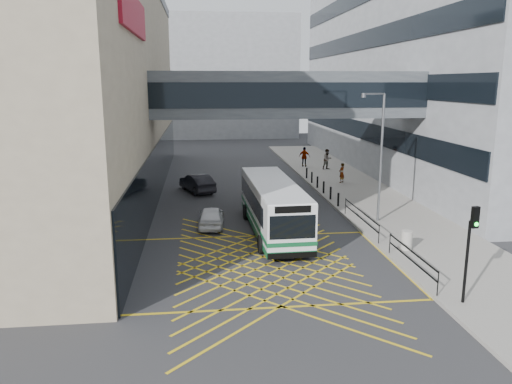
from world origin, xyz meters
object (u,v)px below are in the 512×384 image
object	(u,v)px
car_silver	(272,188)
car_dark	(197,183)
bus	(273,205)
pedestrian_b	(327,159)
litter_bin	(407,240)
traffic_light	(471,241)
car_white	(211,216)
pedestrian_a	(342,173)
pedestrian_c	(304,157)
street_lamp	(379,150)

from	to	relation	value
car_silver	car_dark	bearing A→B (deg)	-38.38
bus	pedestrian_b	xyz separation A→B (m)	(8.07, 19.07, -0.44)
car_silver	pedestrian_b	xyz separation A→B (m)	(6.81, 10.20, 0.50)
litter_bin	pedestrian_b	world-z (taller)	pedestrian_b
car_silver	traffic_light	size ratio (longest dim) A/B	1.05
car_white	pedestrian_a	bearing A→B (deg)	-130.42
pedestrian_c	traffic_light	bearing A→B (deg)	115.55
traffic_light	car_dark	bearing A→B (deg)	102.23
pedestrian_a	car_dark	bearing A→B (deg)	-34.11
street_lamp	pedestrian_a	distance (m)	12.26
car_silver	pedestrian_a	bearing A→B (deg)	-164.73
bus	car_dark	world-z (taller)	bus
street_lamp	pedestrian_c	world-z (taller)	street_lamp
bus	traffic_light	world-z (taller)	traffic_light
street_lamp	pedestrian_c	size ratio (longest dim) A/B	3.90
car_silver	pedestrian_b	world-z (taller)	pedestrian_b
traffic_light	litter_bin	size ratio (longest dim) A/B	4.00
bus	pedestrian_a	size ratio (longest dim) A/B	6.46
car_dark	pedestrian_b	xyz separation A→B (m)	(12.32, 7.89, 0.42)
pedestrian_c	pedestrian_a	bearing A→B (deg)	126.17
car_silver	bus	bearing A→B (deg)	66.29
car_dark	street_lamp	world-z (taller)	street_lamp
car_silver	pedestrian_c	size ratio (longest dim) A/B	2.06
litter_bin	pedestrian_b	distance (m)	23.30
pedestrian_b	pedestrian_a	bearing A→B (deg)	-111.70
car_dark	litter_bin	bearing A→B (deg)	102.68
car_dark	litter_bin	size ratio (longest dim) A/B	4.71
car_white	traffic_light	world-z (taller)	traffic_light
car_white	street_lamp	world-z (taller)	street_lamp
car_white	bus	bearing A→B (deg)	160.92
bus	car_silver	world-z (taller)	bus
car_dark	traffic_light	bearing A→B (deg)	93.51
car_white	pedestrian_c	size ratio (longest dim) A/B	2.01
car_white	pedestrian_b	world-z (taller)	pedestrian_b
car_white	traffic_light	bearing A→B (deg)	132.00
street_lamp	pedestrian_b	size ratio (longest dim) A/B	3.93
pedestrian_c	street_lamp	bearing A→B (deg)	116.79
litter_bin	pedestrian_a	world-z (taller)	pedestrian_a
street_lamp	pedestrian_c	xyz separation A→B (m)	(-0.15, 19.86, -3.34)
car_white	pedestrian_c	xyz separation A→B (m)	(9.65, 19.40, 0.51)
car_silver	street_lamp	xyz separation A→B (m)	(5.13, -7.86, 3.84)
car_dark	bus	bearing A→B (deg)	89.35
car_dark	pedestrian_b	distance (m)	14.64
street_lamp	pedestrian_a	xyz separation A→B (m)	(1.26, 11.69, -3.50)
litter_bin	pedestrian_b	bearing A→B (deg)	85.23
litter_bin	pedestrian_a	size ratio (longest dim) A/B	0.59
car_silver	litter_bin	xyz separation A→B (m)	(4.88, -13.01, 0.01)
car_silver	litter_bin	distance (m)	13.90
bus	car_silver	bearing A→B (deg)	80.35
car_dark	litter_bin	distance (m)	18.51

